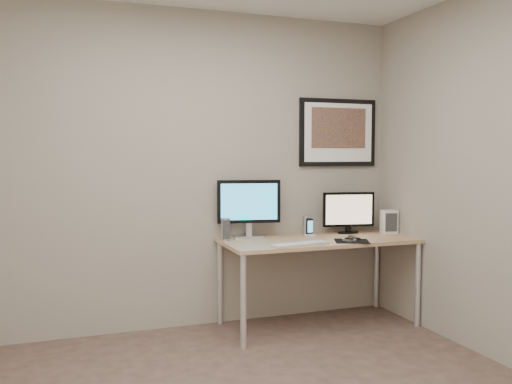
# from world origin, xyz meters

# --- Properties ---
(room) EXTENTS (3.60, 3.60, 3.60)m
(room) POSITION_xyz_m (0.00, 0.45, 1.64)
(room) COLOR white
(room) RESTS_ON ground
(desk) EXTENTS (1.60, 0.70, 0.73)m
(desk) POSITION_xyz_m (1.00, 1.35, 0.66)
(desk) COLOR #926646
(desk) RESTS_ON floor
(framed_art) EXTENTS (0.75, 0.04, 0.60)m
(framed_art) POSITION_xyz_m (1.35, 1.68, 1.62)
(framed_art) COLOR black
(framed_art) RESTS_ON room
(monitor_large) EXTENTS (0.53, 0.21, 0.48)m
(monitor_large) POSITION_xyz_m (0.47, 1.59, 1.00)
(monitor_large) COLOR #B5B6BB
(monitor_large) RESTS_ON desk
(monitor_tv) EXTENTS (0.46, 0.14, 0.36)m
(monitor_tv) POSITION_xyz_m (1.38, 1.52, 0.92)
(monitor_tv) COLOR black
(monitor_tv) RESTS_ON desk
(speaker_left) EXTENTS (0.08, 0.08, 0.18)m
(speaker_left) POSITION_xyz_m (0.25, 1.51, 0.82)
(speaker_left) COLOR #B5B6BB
(speaker_left) RESTS_ON desk
(speaker_right) EXTENTS (0.08, 0.08, 0.17)m
(speaker_right) POSITION_xyz_m (0.98, 1.55, 0.82)
(speaker_right) COLOR #B5B6BB
(speaker_right) RESTS_ON desk
(phone_dock) EXTENTS (0.08, 0.08, 0.15)m
(phone_dock) POSITION_xyz_m (0.99, 1.50, 0.80)
(phone_dock) COLOR black
(phone_dock) RESTS_ON desk
(keyboard) EXTENTS (0.50, 0.21, 0.02)m
(keyboard) POSITION_xyz_m (0.72, 1.11, 0.74)
(keyboard) COLOR silver
(keyboard) RESTS_ON desk
(mousepad) EXTENTS (0.34, 0.32, 0.00)m
(mousepad) POSITION_xyz_m (1.19, 1.13, 0.73)
(mousepad) COLOR black
(mousepad) RESTS_ON desk
(mouse) EXTENTS (0.08, 0.11, 0.03)m
(mouse) POSITION_xyz_m (1.16, 1.12, 0.75)
(mouse) COLOR black
(mouse) RESTS_ON mousepad
(remote) EXTENTS (0.07, 0.17, 0.02)m
(remote) POSITION_xyz_m (1.27, 1.24, 0.74)
(remote) COLOR black
(remote) RESTS_ON desk
(fan_unit) EXTENTS (0.15, 0.12, 0.21)m
(fan_unit) POSITION_xyz_m (1.72, 1.42, 0.83)
(fan_unit) COLOR silver
(fan_unit) RESTS_ON desk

